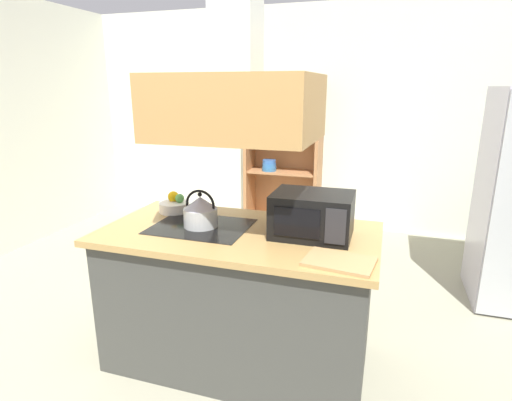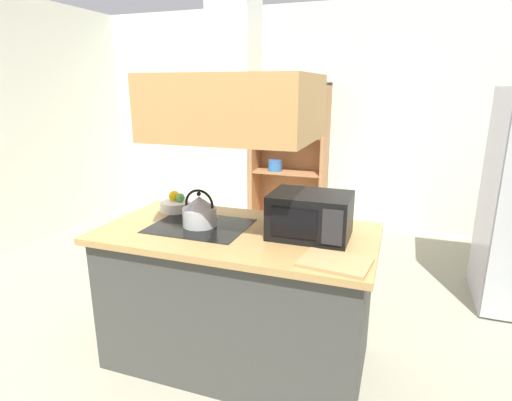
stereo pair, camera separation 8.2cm
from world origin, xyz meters
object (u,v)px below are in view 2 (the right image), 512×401
Objects in this scene: kettle at (199,211)px; fruit_bowl at (175,205)px; microwave at (310,215)px; cutting_board at (335,263)px; dish_cabinet at (289,165)px.

fruit_bowl is at bearing 143.03° from kettle.
fruit_bowl is (-1.01, 0.18, -0.08)m from microwave.
cutting_board is at bearing -23.63° from fruit_bowl.
dish_cabinet is at bearing 107.46° from microwave.
kettle is at bearing -175.66° from microwave.
microwave is 2.19× the size of fruit_bowl.
dish_cabinet is 8.56× the size of fruit_bowl.
microwave is (0.84, -2.68, 0.23)m from dish_cabinet.
fruit_bowl is at bearing 156.37° from cutting_board.
dish_cabinet reaches higher than cutting_board.
microwave is 1.03m from fruit_bowl.
cutting_board is 1.62× the size of fruit_bowl.
cutting_board is 1.32m from fruit_bowl.
fruit_bowl is at bearing -93.79° from dish_cabinet.
fruit_bowl is (-0.17, -2.50, 0.15)m from dish_cabinet.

